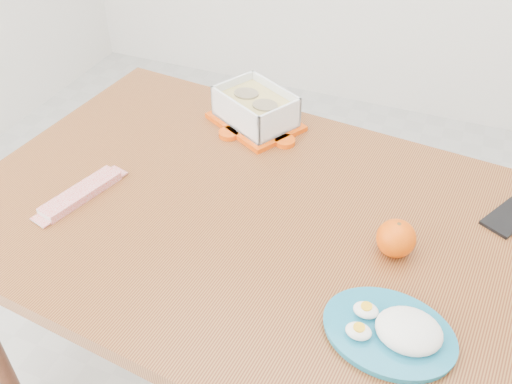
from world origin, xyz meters
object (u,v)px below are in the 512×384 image
at_px(rice_plate, 395,330).
at_px(dining_table, 256,241).
at_px(orange_fruit, 396,238).
at_px(smartphone, 510,217).
at_px(food_container, 255,109).

bearing_deg(rice_plate, dining_table, 154.67).
height_order(orange_fruit, smartphone, orange_fruit).
xyz_separation_m(orange_fruit, smartphone, (0.22, 0.20, -0.04)).
xyz_separation_m(dining_table, food_container, (-0.14, 0.34, 0.14)).
xyz_separation_m(rice_plate, smartphone, (0.17, 0.41, -0.02)).
relative_size(food_container, rice_plate, 1.09).
relative_size(dining_table, orange_fruit, 17.39).
bearing_deg(rice_plate, food_container, 137.79).
height_order(dining_table, smartphone, smartphone).
height_order(dining_table, orange_fruit, orange_fruit).
distance_m(dining_table, orange_fruit, 0.33).
xyz_separation_m(food_container, smartphone, (0.66, -0.14, -0.04)).
height_order(food_container, rice_plate, food_container).
distance_m(food_container, rice_plate, 0.74).
distance_m(orange_fruit, smartphone, 0.30).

